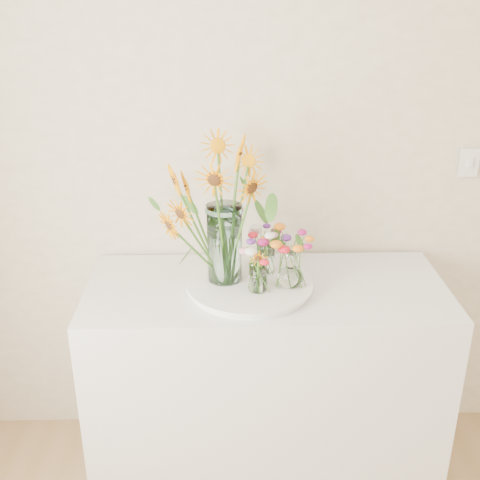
{
  "coord_description": "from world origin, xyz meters",
  "views": [
    {
      "loc": [
        -0.6,
        -0.14,
        1.99
      ],
      "look_at": [
        -0.55,
        1.93,
        1.1
      ],
      "focal_mm": 45.0,
      "sensor_mm": 36.0,
      "label": 1
    }
  ],
  "objects_px": {
    "counter": "(265,381)",
    "small_vase_b": "(291,270)",
    "mason_jar": "(225,244)",
    "small_vase_c": "(266,258)",
    "tray": "(249,286)",
    "small_vase_a": "(258,277)"
  },
  "relations": [
    {
      "from": "counter",
      "to": "small_vase_b",
      "type": "relative_size",
      "value": 9.85
    },
    {
      "from": "tray",
      "to": "mason_jar",
      "type": "distance_m",
      "value": 0.19
    },
    {
      "from": "mason_jar",
      "to": "small_vase_b",
      "type": "bearing_deg",
      "value": -13.99
    },
    {
      "from": "small_vase_c",
      "to": "counter",
      "type": "bearing_deg",
      "value": -89.42
    },
    {
      "from": "counter",
      "to": "small_vase_b",
      "type": "distance_m",
      "value": 0.56
    },
    {
      "from": "mason_jar",
      "to": "small_vase_c",
      "type": "distance_m",
      "value": 0.2
    },
    {
      "from": "counter",
      "to": "mason_jar",
      "type": "bearing_deg",
      "value": 177.32
    },
    {
      "from": "counter",
      "to": "small_vase_c",
      "type": "bearing_deg",
      "value": 90.58
    },
    {
      "from": "small_vase_a",
      "to": "small_vase_b",
      "type": "xyz_separation_m",
      "value": [
        0.13,
        0.03,
        0.01
      ]
    },
    {
      "from": "small_vase_a",
      "to": "tray",
      "type": "bearing_deg",
      "value": 114.08
    },
    {
      "from": "counter",
      "to": "tray",
      "type": "bearing_deg",
      "value": -160.24
    },
    {
      "from": "counter",
      "to": "tray",
      "type": "xyz_separation_m",
      "value": [
        -0.07,
        -0.02,
        0.46
      ]
    },
    {
      "from": "counter",
      "to": "small_vase_c",
      "type": "height_order",
      "value": "small_vase_c"
    },
    {
      "from": "tray",
      "to": "small_vase_b",
      "type": "relative_size",
      "value": 3.25
    },
    {
      "from": "mason_jar",
      "to": "small_vase_b",
      "type": "relative_size",
      "value": 2.16
    },
    {
      "from": "counter",
      "to": "small_vase_b",
      "type": "xyz_separation_m",
      "value": [
        0.09,
        -0.05,
        0.55
      ]
    },
    {
      "from": "counter",
      "to": "small_vase_c",
      "type": "distance_m",
      "value": 0.54
    },
    {
      "from": "small_vase_a",
      "to": "small_vase_b",
      "type": "relative_size",
      "value": 0.81
    },
    {
      "from": "tray",
      "to": "mason_jar",
      "type": "xyz_separation_m",
      "value": [
        -0.09,
        0.03,
        0.17
      ]
    },
    {
      "from": "small_vase_c",
      "to": "mason_jar",
      "type": "bearing_deg",
      "value": -158.06
    },
    {
      "from": "counter",
      "to": "small_vase_b",
      "type": "height_order",
      "value": "small_vase_b"
    },
    {
      "from": "counter",
      "to": "mason_jar",
      "type": "relative_size",
      "value": 4.57
    }
  ]
}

